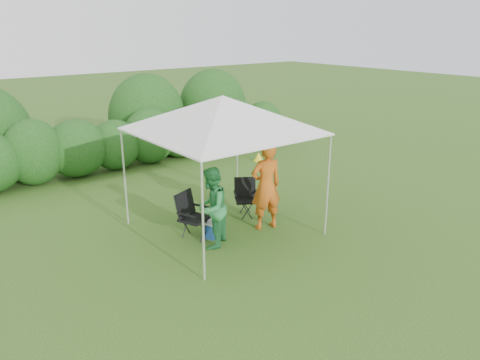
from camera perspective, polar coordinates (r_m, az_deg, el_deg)
ground at (r=9.67m, az=-0.19°, el=-6.92°), size 70.00×70.00×0.00m
hedge at (r=14.37m, az=-15.00°, el=4.43°), size 13.01×1.53×1.80m
canopy at (r=9.29m, az=-2.11°, el=8.02°), size 3.10×3.10×2.83m
chair_right at (r=10.58m, az=0.70°, el=-1.79°), size 0.67×0.65×0.85m
chair_left at (r=9.50m, az=-6.05°, el=-3.94°), size 0.72×0.69×0.96m
man at (r=9.76m, az=3.18°, el=-0.73°), size 0.77×0.59×1.88m
woman at (r=8.99m, az=-3.50°, el=-3.40°), size 0.98×0.95×1.60m
cooler at (r=9.64m, az=-3.35°, el=-5.90°), size 0.48×0.42×0.34m
bottle at (r=9.53m, az=-2.95°, el=-4.37°), size 0.06×0.06×0.22m
lawn_toy at (r=14.94m, az=2.60°, el=2.83°), size 0.55×0.46×0.28m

